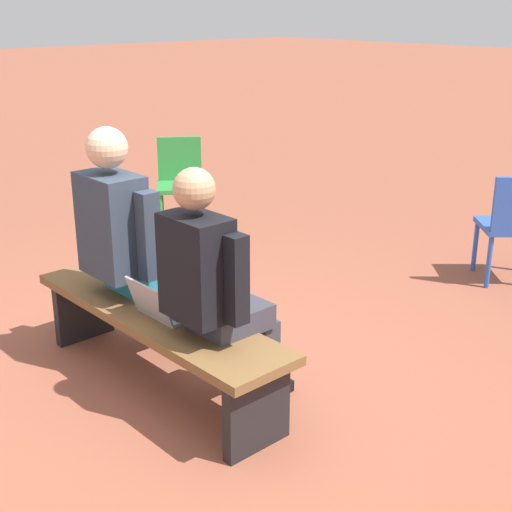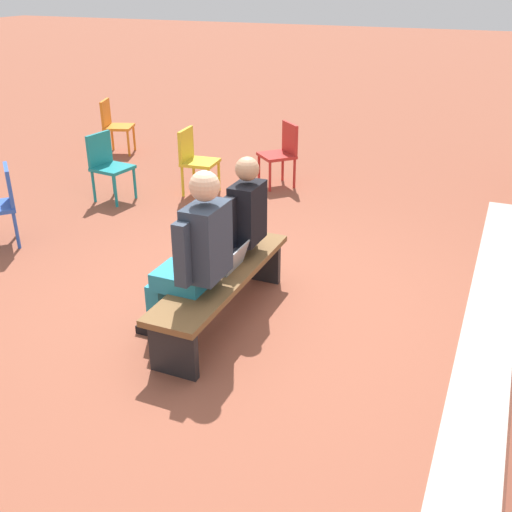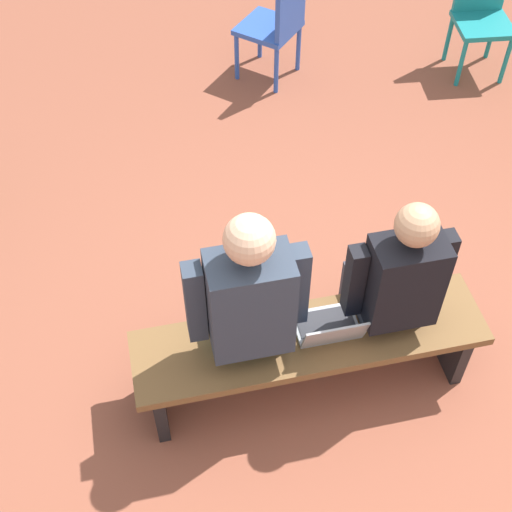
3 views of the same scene
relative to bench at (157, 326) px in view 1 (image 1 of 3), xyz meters
The scene contains 6 objects.
ground_plane 0.41m from the bench, 164.22° to the left, with size 60.00×60.00×0.00m, color brown.
bench is the anchor object (origin of this frame).
person_student 0.55m from the bench, behind, with size 0.51×0.65×1.30m.
person_adult 0.50m from the bench, 12.54° to the right, with size 0.57×0.72×1.39m.
laptop 0.17m from the bench, behind, with size 0.32×0.29×0.21m.
plastic_chair_far_left 2.89m from the bench, 39.20° to the right, with size 0.59×0.59×0.84m.
Camera 1 is at (-2.72, 1.89, 1.99)m, focal length 50.00 mm.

